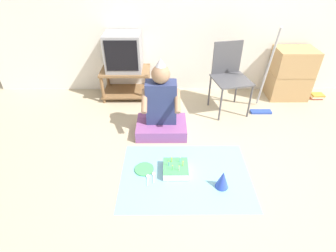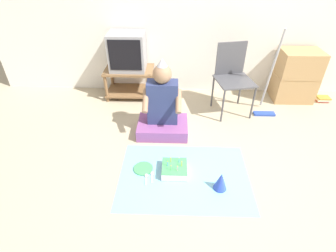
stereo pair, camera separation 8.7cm
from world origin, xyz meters
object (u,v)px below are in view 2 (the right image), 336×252
tv (127,51)px  cardboard_box_stack (296,76)px  paper_plate (143,168)px  party_hat_blue (221,181)px  dust_mop (268,92)px  folding_chair (233,74)px  person_seated (163,110)px  book_pile (323,99)px  birthday_cake (175,169)px

tv → cardboard_box_stack: 2.39m
paper_plate → party_hat_blue: bearing=-17.1°
dust_mop → folding_chair: bearing=169.5°
tv → paper_plate: bearing=-77.2°
person_seated → paper_plate: (-0.17, -0.67, -0.29)m
dust_mop → book_pile: dust_mop is taller
dust_mop → tv: bearing=166.9°
party_hat_blue → person_seated: bearing=122.9°
person_seated → party_hat_blue: 1.10m
dust_mop → book_pile: (0.95, 0.34, -0.28)m
paper_plate → book_pile: bearing=31.1°
folding_chair → party_hat_blue: folding_chair is taller
cardboard_box_stack → person_seated: person_seated is taller
book_pile → party_hat_blue: party_hat_blue is taller
dust_mop → person_seated: (-1.35, -0.47, -0.02)m
folding_chair → birthday_cake: (-0.72, -1.27, -0.48)m
folding_chair → party_hat_blue: (-0.29, -1.46, -0.42)m
party_hat_blue → tv: bearing=121.6°
birthday_cake → folding_chair: bearing=60.2°
book_pile → paper_plate: (-2.47, -1.49, -0.02)m
person_seated → party_hat_blue: bearing=-57.1°
cardboard_box_stack → tv: bearing=179.5°
folding_chair → cardboard_box_stack: folding_chair is taller
tv → person_seated: bearing=-59.8°
folding_chair → dust_mop: size_ratio=0.79×
birthday_cake → party_hat_blue: (0.43, -0.20, 0.05)m
folding_chair → birthday_cake: bearing=-119.8°
cardboard_box_stack → paper_plate: size_ratio=3.66×
dust_mop → birthday_cake: size_ratio=4.46×
cardboard_box_stack → dust_mop: 0.65m
book_pile → birthday_cake: birthday_cake is taller
folding_chair → birthday_cake: 1.54m
dust_mop → birthday_cake: 1.70m
tv → party_hat_blue: 2.20m
person_seated → paper_plate: size_ratio=4.68×
person_seated → birthday_cake: bearing=-77.8°
dust_mop → paper_plate: bearing=-143.0°
folding_chair → person_seated: (-0.88, -0.56, -0.22)m
folding_chair → party_hat_blue: 1.55m
book_pile → cardboard_box_stack: bearing=170.7°
book_pile → person_seated: bearing=-160.5°
tv → party_hat_blue: tv is taller
folding_chair → dust_mop: dust_mop is taller
person_seated → paper_plate: person_seated is taller
birthday_cake → dust_mop: bearing=44.6°
person_seated → paper_plate: bearing=-104.1°
tv → cardboard_box_stack: (2.37, -0.02, -0.32)m
tv → dust_mop: dust_mop is taller
folding_chair → cardboard_box_stack: bearing=18.8°
tv → cardboard_box_stack: tv is taller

